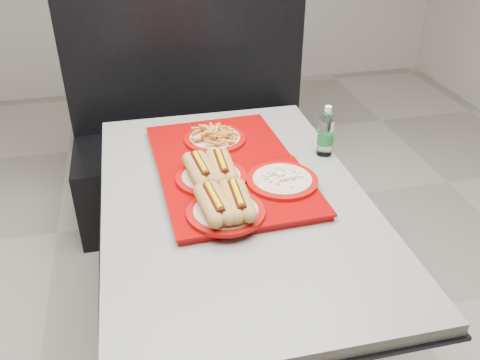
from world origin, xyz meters
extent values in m
plane|color=#9C978C|center=(0.00, 0.00, 0.00)|extent=(6.00, 6.00, 0.00)
cylinder|color=black|center=(0.00, 0.00, 0.03)|extent=(0.52, 0.52, 0.05)
cylinder|color=black|center=(0.00, 0.00, 0.38)|extent=(0.11, 0.11, 0.66)
cube|color=black|center=(0.00, 0.00, 0.70)|extent=(0.92, 1.42, 0.01)
cube|color=gray|center=(0.00, 0.00, 0.73)|extent=(0.90, 1.40, 0.04)
cube|color=black|center=(0.00, 1.02, 0.23)|extent=(1.30, 0.55, 0.45)
cube|color=black|center=(0.00, 1.26, 0.80)|extent=(1.30, 0.10, 1.10)
cube|color=#860304|center=(0.02, -0.03, 0.76)|extent=(0.52, 0.41, 0.02)
cube|color=#860304|center=(0.02, -0.03, 0.77)|extent=(0.53, 0.42, 0.01)
cylinder|color=#940704|center=(-0.06, -0.14, 0.79)|extent=(0.25, 0.25, 0.01)
cylinder|color=beige|center=(-0.06, -0.14, 0.79)|extent=(0.21, 0.21, 0.01)
cylinder|color=#940704|center=(-0.07, 0.07, 0.79)|extent=(0.25, 0.25, 0.01)
cylinder|color=beige|center=(-0.07, 0.07, 0.79)|extent=(0.21, 0.21, 0.01)
cylinder|color=#940704|center=(0.17, 0.00, 0.79)|extent=(0.25, 0.25, 0.01)
cylinder|color=beige|center=(0.17, 0.00, 0.79)|extent=(0.21, 0.21, 0.01)
cube|color=#860304|center=(0.00, 0.37, 0.76)|extent=(0.52, 0.41, 0.02)
cube|color=#860304|center=(0.00, 0.37, 0.77)|extent=(0.53, 0.42, 0.01)
cylinder|color=#940704|center=(0.00, 0.37, 0.79)|extent=(0.25, 0.25, 0.01)
cylinder|color=beige|center=(0.00, 0.37, 0.79)|extent=(0.20, 0.20, 0.01)
cylinder|color=silver|center=(0.41, 0.21, 0.82)|extent=(0.06, 0.06, 0.15)
cylinder|color=#1A6A31|center=(0.41, 0.21, 0.82)|extent=(0.06, 0.06, 0.04)
cone|color=silver|center=(0.41, 0.21, 0.92)|extent=(0.06, 0.06, 0.03)
cylinder|color=silver|center=(0.41, 0.21, 0.94)|extent=(0.03, 0.03, 0.02)
camera|label=1|loc=(-0.30, -1.44, 1.72)|focal=38.00mm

